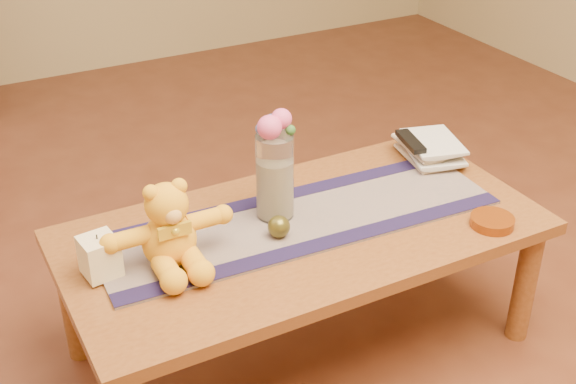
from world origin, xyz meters
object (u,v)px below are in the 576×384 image
tv_remote (411,141)px  amber_dish (492,221)px  bronze_ball (279,226)px  pillar_candle (100,256)px  book_bottom (408,160)px  glass_vase (275,176)px  teddy_bear (168,224)px

tv_remote → amber_dish: tv_remote is taller
amber_dish → bronze_ball: bearing=158.2°
pillar_candle → book_bottom: (1.09, 0.14, -0.05)m
glass_vase → amber_dish: 0.65m
teddy_bear → pillar_candle: teddy_bear is taller
amber_dish → pillar_candle: bearing=164.7°
pillar_candle → glass_vase: bearing=4.9°
teddy_bear → glass_vase: (0.36, 0.07, 0.02)m
bronze_ball → amber_dish: size_ratio=0.50×
pillar_candle → tv_remote: (1.09, 0.13, 0.02)m
pillar_candle → glass_vase: 0.55m
tv_remote → teddy_bear: bearing=-156.9°
book_bottom → tv_remote: (-0.00, -0.01, 0.07)m
bronze_ball → tv_remote: (0.60, 0.20, 0.04)m
tv_remote → amber_dish: bearing=-79.0°
book_bottom → tv_remote: tv_remote is taller
teddy_bear → glass_vase: size_ratio=1.30×
teddy_bear → book_bottom: teddy_bear is taller
glass_vase → book_bottom: bearing=10.1°
teddy_bear → amber_dish: size_ratio=2.64×
bronze_ball → book_bottom: bearing=19.0°
pillar_candle → bronze_ball: pillar_candle is taller
pillar_candle → amber_dish: bearing=-15.3°
glass_vase → book_bottom: glass_vase is taller
tv_remote → pillar_candle: bearing=-160.1°
bronze_ball → glass_vase: bearing=68.0°
pillar_candle → book_bottom: bearing=7.5°
glass_vase → amber_dish: (0.54, -0.34, -0.12)m
bronze_ball → book_bottom: bronze_ball is taller
teddy_bear → glass_vase: glass_vase is taller
book_bottom → tv_remote: bearing=-93.0°
tv_remote → amber_dish: (-0.01, -0.43, -0.07)m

